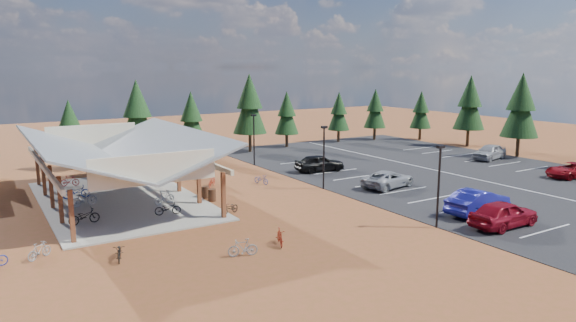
{
  "coord_description": "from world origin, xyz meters",
  "views": [
    {
      "loc": [
        -18.75,
        -31.09,
        9.76
      ],
      "look_at": [
        2.77,
        3.87,
        2.23
      ],
      "focal_mm": 32.0,
      "sensor_mm": 36.0,
      "label": 1
    }
  ],
  "objects": [
    {
      "name": "pine_8",
      "position": [
        27.6,
        21.76,
        4.23
      ],
      "size": [
        2.98,
        2.98,
        6.93
      ],
      "color": "#382314",
      "rests_on": "ground"
    },
    {
      "name": "lamp_post_0",
      "position": [
        5.0,
        -10.0,
        2.98
      ],
      "size": [
        0.5,
        0.25,
        5.14
      ],
      "color": "black",
      "rests_on": "ground"
    },
    {
      "name": "bike_pavilion",
      "position": [
        -10.0,
        7.0,
        3.82
      ],
      "size": [
        11.65,
        19.4,
        4.97
      ],
      "color": "brown",
      "rests_on": "concrete_pad"
    },
    {
      "name": "trash_bin_0",
      "position": [
        -4.25,
        3.19,
        0.45
      ],
      "size": [
        0.6,
        0.6,
        0.9
      ],
      "primitive_type": "cylinder",
      "color": "#3C2315",
      "rests_on": "ground"
    },
    {
      "name": "concrete_pad",
      "position": [
        -10.0,
        7.0,
        0.05
      ],
      "size": [
        10.6,
        18.6,
        0.1
      ],
      "primitive_type": "cube",
      "color": "gray",
      "rests_on": "ground"
    },
    {
      "name": "lamp_post_2",
      "position": [
        5.0,
        14.0,
        2.98
      ],
      "size": [
        0.5,
        0.25,
        5.14
      ],
      "color": "black",
      "rests_on": "ground"
    },
    {
      "name": "bike_9",
      "position": [
        -16.5,
        -2.93,
        0.44
      ],
      "size": [
        1.43,
        1.21,
        0.88
      ],
      "primitive_type": "imported",
      "rotation": [
        0.0,
        0.0,
        2.2
      ],
      "color": "gray",
      "rests_on": "ground"
    },
    {
      "name": "pine_11",
      "position": [
        32.05,
        3.16,
        5.62
      ],
      "size": [
        3.95,
        3.95,
        9.2
      ],
      "color": "#382314",
      "rests_on": "ground"
    },
    {
      "name": "bike_6",
      "position": [
        -8.07,
        10.83,
        0.59
      ],
      "size": [
        1.98,
        1.06,
        0.99
      ],
      "primitive_type": "imported",
      "rotation": [
        0.0,
        0.0,
        1.8
      ],
      "color": "navy",
      "rests_on": "concrete_pad"
    },
    {
      "name": "bike_1",
      "position": [
        -12.64,
        6.23,
        0.64
      ],
      "size": [
        1.87,
        0.82,
        1.08
      ],
      "primitive_type": "imported",
      "rotation": [
        0.0,
        0.0,
        1.75
      ],
      "color": "gray",
      "rests_on": "concrete_pad"
    },
    {
      "name": "bike_8",
      "position": [
        -13.01,
        -5.27,
        0.43
      ],
      "size": [
        0.99,
        1.74,
        0.86
      ],
      "primitive_type": "imported",
      "rotation": [
        0.0,
        0.0,
        -0.27
      ],
      "color": "black",
      "rests_on": "ground"
    },
    {
      "name": "bike_14",
      "position": [
        1.56,
        6.23,
        0.41
      ],
      "size": [
        0.99,
        1.64,
        0.81
      ],
      "primitive_type": "imported",
      "rotation": [
        0.0,
        0.0,
        0.31
      ],
      "color": "navy",
      "rests_on": "ground"
    },
    {
      "name": "car_8",
      "position": [
        27.87,
        3.61,
        0.86
      ],
      "size": [
        5.09,
        2.85,
        1.63
      ],
      "primitive_type": "imported",
      "rotation": [
        0.0,
        0.0,
        -1.37
      ],
      "color": "#95979C",
      "rests_on": "asphalt_lot"
    },
    {
      "name": "pine_6",
      "position": [
        14.01,
        22.43,
        4.2
      ],
      "size": [
        2.96,
        2.96,
        6.89
      ],
      "color": "#382314",
      "rests_on": "ground"
    },
    {
      "name": "bike_15",
      "position": [
        -2.4,
        7.49,
        0.51
      ],
      "size": [
        1.48,
        1.61,
        1.03
      ],
      "primitive_type": "imported",
      "rotation": [
        0.0,
        0.0,
        2.43
      ],
      "color": "#A1321E",
      "rests_on": "ground"
    },
    {
      "name": "car_4",
      "position": [
        8.74,
        7.9,
        0.84
      ],
      "size": [
        4.92,
        2.54,
        1.6
      ],
      "primitive_type": "imported",
      "rotation": [
        0.0,
        0.0,
        1.43
      ],
      "color": "black",
      "rests_on": "asphalt_lot"
    },
    {
      "name": "car_0",
      "position": [
        8.51,
        -12.13,
        0.88
      ],
      "size": [
        4.92,
        2.02,
        1.67
      ],
      "primitive_type": "imported",
      "rotation": [
        0.0,
        0.0,
        1.58
      ],
      "color": "maroon",
      "rests_on": "asphalt_lot"
    },
    {
      "name": "bike_5",
      "position": [
        -7.64,
        3.82,
        0.6
      ],
      "size": [
        1.72,
        0.89,
        1.0
      ],
      "primitive_type": "imported",
      "rotation": [
        0.0,
        0.0,
        1.84
      ],
      "color": "#93969C",
      "rests_on": "concrete_pad"
    },
    {
      "name": "bike_3",
      "position": [
        -12.47,
        13.44,
        0.54
      ],
      "size": [
        1.53,
        0.71,
        0.89
      ],
      "primitive_type": "imported",
      "rotation": [
        0.0,
        0.0,
        1.37
      ],
      "color": "maroon",
      "rests_on": "concrete_pad"
    },
    {
      "name": "bike_2",
      "position": [
        -12.72,
        8.9,
        0.6
      ],
      "size": [
        1.97,
        0.84,
        1.0
      ],
      "primitive_type": "imported",
      "rotation": [
        0.0,
        0.0,
        1.48
      ],
      "color": "navy",
      "rests_on": "concrete_pad"
    },
    {
      "name": "car_1",
      "position": [
        9.56,
        -9.4,
        0.88
      ],
      "size": [
        5.23,
        2.19,
        1.68
      ],
      "primitive_type": "imported",
      "rotation": [
        0.0,
        0.0,
        1.65
      ],
      "color": "navy",
      "rests_on": "asphalt_lot"
    },
    {
      "name": "bike_0",
      "position": [
        -13.44,
        1.82,
        0.6
      ],
      "size": [
        1.93,
        0.82,
        0.99
      ],
      "primitive_type": "imported",
      "rotation": [
        0.0,
        0.0,
        1.66
      ],
      "color": "black",
      "rests_on": "concrete_pad"
    },
    {
      "name": "pine_7",
      "position": [
        22.17,
        22.68,
        4.03
      ],
      "size": [
        2.84,
        2.84,
        6.61
      ],
      "color": "#382314",
      "rests_on": "ground"
    },
    {
      "name": "bike_4",
      "position": [
        -8.33,
        1.07,
        0.55
      ],
      "size": [
        1.79,
        0.99,
        0.89
      ],
      "primitive_type": "imported",
      "rotation": [
        0.0,
        0.0,
        1.32
      ],
      "color": "black",
      "rests_on": "concrete_pad"
    },
    {
      "name": "car_6",
      "position": [
        26.33,
        -6.18,
        0.71
      ],
      "size": [
        5.13,
        3.03,
        1.34
      ],
      "primitive_type": "imported",
      "rotation": [
        0.0,
        0.0,
        -1.75
      ],
      "color": "maroon",
      "rests_on": "asphalt_lot"
    },
    {
      "name": "ground",
      "position": [
        0.0,
        0.0,
        0.0
      ],
      "size": [
        140.0,
        140.0,
        0.0
      ],
      "primitive_type": "plane",
      "color": "brown",
      "rests_on": "ground"
    },
    {
      "name": "pine_3",
      "position": [
        -4.56,
        21.1,
        5.23
      ],
      "size": [
        3.68,
        3.68,
        8.57
      ],
      "color": "#382314",
      "rests_on": "ground"
    },
    {
      "name": "pine_5",
      "position": [
        8.5,
        21.63,
        5.55
      ],
      "size": [
        3.9,
        3.9,
        9.08
      ],
      "color": "#382314",
      "rests_on": "ground"
    },
    {
      "name": "pine_12",
      "position": [
        33.77,
        11.3,
        5.39
      ],
      "size": [
        3.79,
        3.79,
        8.83
      ],
      "color": "#382314",
      "rests_on": "ground"
    },
    {
      "name": "pine_13",
      "position": [
        32.96,
        18.6,
        4.05
      ],
      "size": [
        2.85,
        2.85,
        6.64
      ],
      "color": "#382314",
      "rests_on": "ground"
    },
    {
      "name": "bike_13",
      "position": [
        -7.39,
        -8.13,
        0.48
      ],
      "size": [
        1.65,
        0.88,
        0.95
      ],
      "primitive_type": "imported",
      "rotation": [
        0.0,
        0.0,
        4.42
      ],
      "color": "gray",
      "rests_on": "ground"
    },
    {
      "name": "bike_16",
      "position": [
        -4.59,
        -0.65,
        0.42
      ],
      "size": [
        1.68,
        1.2,
        0.84
      ],
      "primitive_type": "imported",
      "rotation": [
        0.0,
        0.0,
        5.16
      ],
      "color": "black",
      "rests_on": "ground"
    },
    {
      "name": "car_2",
      "position": [
        9.76,
        -0.45,
        0.73
      ],
      "size": [
        5.33,
        3.21,
        1.38
      ],
      "primitive_type": "imported",
      "rotation": [
        0.0,
        0.0,
        1.76
      ],
      "color": "#95989C",
      "rests_on": "asphalt_lot"
    },
    {
      "name": "bike_11",
      "position": [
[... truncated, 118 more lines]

